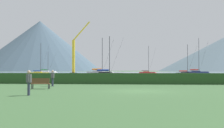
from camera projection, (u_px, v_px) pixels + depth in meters
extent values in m
plane|color=#385B33|center=(139.00, 91.00, 21.72)|extent=(1000.00, 1000.00, 0.00)
cube|color=#8499A8|center=(136.00, 73.00, 158.20)|extent=(320.00, 246.00, 0.00)
cube|color=#284C23|center=(138.00, 79.00, 32.69)|extent=(80.00, 1.20, 1.30)
cube|color=black|center=(107.00, 75.00, 58.62)|extent=(7.01, 3.73, 1.05)
cone|color=black|center=(124.00, 75.00, 57.45)|extent=(1.31, 1.13, 0.89)
cube|color=black|center=(105.00, 74.00, 58.75)|extent=(2.77, 2.12, 0.67)
cylinder|color=#333338|center=(109.00, 56.00, 58.54)|extent=(0.13, 0.13, 8.33)
cylinder|color=#333338|center=(103.00, 70.00, 58.93)|extent=(2.95, 0.79, 0.11)
cylinder|color=#2847A3|center=(103.00, 70.00, 58.93)|extent=(2.58, 0.98, 0.42)
cylinder|color=#333338|center=(117.00, 56.00, 58.05)|extent=(3.09, 0.74, 7.92)
cube|color=red|center=(147.00, 73.00, 101.34)|extent=(6.07, 2.65, 0.92)
cone|color=red|center=(156.00, 73.00, 100.68)|extent=(1.09, 0.89, 0.79)
cube|color=#A52020|center=(146.00, 72.00, 101.41)|extent=(2.33, 1.64, 0.59)
cylinder|color=#333338|center=(149.00, 60.00, 101.35)|extent=(0.12, 0.12, 10.05)
cylinder|color=#333338|center=(145.00, 71.00, 101.51)|extent=(2.64, 0.39, 0.10)
cylinder|color=gray|center=(145.00, 71.00, 101.51)|extent=(2.28, 0.62, 0.37)
cylinder|color=#333338|center=(152.00, 60.00, 101.07)|extent=(2.78, 0.33, 9.56)
cube|color=navy|center=(197.00, 73.00, 95.29)|extent=(7.26, 2.70, 1.13)
cone|color=navy|center=(209.00, 73.00, 95.08)|extent=(1.26, 1.00, 0.96)
cube|color=#1B2449|center=(196.00, 72.00, 95.32)|extent=(2.72, 1.81, 0.72)
cylinder|color=#333338|center=(199.00, 56.00, 95.39)|extent=(0.14, 0.14, 12.13)
cylinder|color=#333338|center=(194.00, 70.00, 95.37)|extent=(3.23, 0.23, 0.12)
cylinder|color=red|center=(194.00, 70.00, 95.37)|extent=(2.76, 0.54, 0.45)
cylinder|color=#333338|center=(204.00, 56.00, 95.30)|extent=(3.42, 0.15, 11.53)
cube|color=#9E9EA3|center=(100.00, 73.00, 82.33)|extent=(8.12, 4.44, 1.21)
cone|color=#9E9EA3|center=(114.00, 74.00, 80.90)|extent=(1.53, 1.32, 1.03)
cube|color=gray|center=(99.00, 72.00, 82.48)|extent=(3.23, 2.49, 0.77)
cylinder|color=#333338|center=(102.00, 56.00, 82.23)|extent=(0.15, 0.15, 10.70)
cylinder|color=#333338|center=(97.00, 69.00, 82.70)|extent=(3.40, 0.97, 0.13)
cylinder|color=orange|center=(97.00, 69.00, 82.70)|extent=(2.98, 1.19, 0.48)
cylinder|color=#333338|center=(108.00, 56.00, 81.64)|extent=(3.56, 0.92, 10.18)
cube|color=white|center=(46.00, 73.00, 111.68)|extent=(7.39, 2.64, 1.15)
cone|color=white|center=(57.00, 73.00, 111.39)|extent=(1.28, 1.00, 0.98)
cube|color=silver|center=(45.00, 72.00, 111.71)|extent=(2.76, 1.81, 0.73)
cylinder|color=#333338|center=(48.00, 62.00, 111.73)|extent=(0.15, 0.15, 8.59)
cylinder|color=#333338|center=(44.00, 70.00, 111.77)|extent=(3.31, 0.18, 0.13)
cylinder|color=#2D7542|center=(44.00, 70.00, 111.77)|extent=(2.82, 0.51, 0.46)
cylinder|color=#333338|center=(52.00, 62.00, 111.61)|extent=(3.49, 0.09, 8.17)
cube|color=gold|center=(39.00, 74.00, 86.53)|extent=(5.90, 2.26, 0.91)
cone|color=gold|center=(49.00, 74.00, 86.10)|extent=(1.03, 0.82, 0.78)
cube|color=gold|center=(38.00, 73.00, 86.58)|extent=(2.22, 1.49, 0.58)
cylinder|color=#333338|center=(41.00, 58.00, 86.57)|extent=(0.12, 0.12, 9.67)
cylinder|color=#333338|center=(37.00, 71.00, 86.65)|extent=(2.62, 0.22, 0.10)
cylinder|color=#2847A3|center=(37.00, 71.00, 86.65)|extent=(2.24, 0.47, 0.37)
cylinder|color=#333338|center=(45.00, 59.00, 86.39)|extent=(2.76, 0.15, 9.19)
cube|color=black|center=(186.00, 74.00, 78.50)|extent=(5.82, 2.55, 0.89)
cone|color=black|center=(198.00, 74.00, 77.87)|extent=(1.04, 0.86, 0.75)
cube|color=black|center=(185.00, 73.00, 78.57)|extent=(2.23, 1.58, 0.56)
cylinder|color=#333338|center=(188.00, 59.00, 78.50)|extent=(0.11, 0.11, 8.52)
cylinder|color=#333338|center=(183.00, 71.00, 78.67)|extent=(2.53, 0.38, 0.10)
cylinder|color=red|center=(183.00, 71.00, 78.67)|extent=(2.18, 0.59, 0.35)
cylinder|color=#333338|center=(192.00, 60.00, 78.23)|extent=(2.67, 0.33, 8.10)
cube|color=brown|center=(41.00, 84.00, 24.29)|extent=(1.67, 0.50, 0.06)
cube|color=brown|center=(40.00, 81.00, 24.11)|extent=(1.66, 0.18, 0.45)
cylinder|color=#333338|center=(49.00, 86.00, 24.41)|extent=(0.08, 0.08, 0.45)
cylinder|color=#333338|center=(33.00, 86.00, 24.49)|extent=(0.08, 0.08, 0.45)
cylinder|color=#333338|center=(48.00, 86.00, 24.08)|extent=(0.08, 0.08, 0.45)
cylinder|color=#333338|center=(32.00, 86.00, 24.16)|extent=(0.08, 0.08, 0.45)
cylinder|color=#2D3347|center=(28.00, 89.00, 17.94)|extent=(0.14, 0.14, 0.85)
cylinder|color=#2D3347|center=(29.00, 89.00, 18.12)|extent=(0.14, 0.14, 0.85)
cylinder|color=#4C4C51|center=(29.00, 78.00, 18.05)|extent=(0.36, 0.36, 0.55)
cylinder|color=#4C4C51|center=(28.00, 78.00, 17.81)|extent=(0.09, 0.09, 0.50)
cylinder|color=#4C4C51|center=(30.00, 78.00, 18.28)|extent=(0.09, 0.09, 0.50)
sphere|color=tan|center=(29.00, 72.00, 18.05)|extent=(0.22, 0.22, 0.22)
cylinder|color=#2D3347|center=(52.00, 82.00, 27.86)|extent=(0.14, 0.14, 0.85)
cylinder|color=#2D3347|center=(53.00, 82.00, 28.04)|extent=(0.14, 0.14, 0.85)
cylinder|color=#4C4C51|center=(53.00, 75.00, 27.96)|extent=(0.36, 0.36, 0.55)
cylinder|color=#4C4C51|center=(52.00, 75.00, 27.73)|extent=(0.09, 0.09, 0.50)
cylinder|color=#4C4C51|center=(53.00, 75.00, 28.20)|extent=(0.09, 0.09, 0.50)
sphere|color=tan|center=(53.00, 71.00, 27.97)|extent=(0.22, 0.22, 0.22)
cube|color=#333338|center=(73.00, 74.00, 90.77)|extent=(2.00, 2.00, 0.80)
cube|color=gold|center=(74.00, 56.00, 90.90)|extent=(0.80, 0.80, 10.81)
cube|color=gold|center=(82.00, 31.00, 90.85)|extent=(5.64, 0.36, 6.29)
cone|color=#425666|center=(40.00, 46.00, 404.79)|extent=(183.86, 183.86, 74.24)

